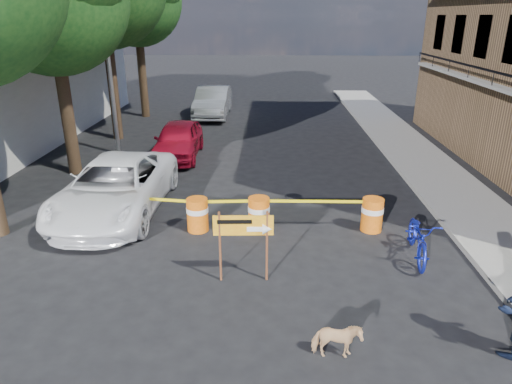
# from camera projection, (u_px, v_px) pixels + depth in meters

# --- Properties ---
(ground) EXTENTS (120.00, 120.00, 0.00)m
(ground) POSITION_uv_depth(u_px,v_px,m) (255.00, 279.00, 9.96)
(ground) COLOR black
(ground) RESTS_ON ground
(sidewalk_east) EXTENTS (2.40, 40.00, 0.15)m
(sidewalk_east) POSITION_uv_depth(u_px,v_px,m) (445.00, 184.00, 15.34)
(sidewalk_east) COLOR gray
(sidewalk_east) RESTS_ON ground
(streetlamp) EXTENTS (1.25, 0.18, 8.00)m
(streetlamp) POSITION_uv_depth(u_px,v_px,m) (108.00, 43.00, 17.40)
(streetlamp) COLOR gray
(streetlamp) RESTS_ON ground
(barrel_far_left) EXTENTS (0.58, 0.58, 0.90)m
(barrel_far_left) POSITION_uv_depth(u_px,v_px,m) (133.00, 210.00, 12.31)
(barrel_far_left) COLOR #CE5C0C
(barrel_far_left) RESTS_ON ground
(barrel_mid_left) EXTENTS (0.58, 0.58, 0.90)m
(barrel_mid_left) POSITION_uv_depth(u_px,v_px,m) (197.00, 214.00, 12.05)
(barrel_mid_left) COLOR #CE5C0C
(barrel_mid_left) RESTS_ON ground
(barrel_mid_right) EXTENTS (0.58, 0.58, 0.90)m
(barrel_mid_right) POSITION_uv_depth(u_px,v_px,m) (259.00, 213.00, 12.12)
(barrel_mid_right) COLOR #CE5C0C
(barrel_mid_right) RESTS_ON ground
(barrel_far_right) EXTENTS (0.58, 0.58, 0.90)m
(barrel_far_right) POSITION_uv_depth(u_px,v_px,m) (372.00, 214.00, 12.06)
(barrel_far_right) COLOR #CE5C0C
(barrel_far_right) RESTS_ON ground
(detour_sign) EXTENTS (1.26, 0.24, 1.62)m
(detour_sign) POSITION_uv_depth(u_px,v_px,m) (250.00, 231.00, 9.50)
(detour_sign) COLOR #592D19
(detour_sign) RESTS_ON ground
(bicycle) EXTENTS (0.84, 1.16, 2.05)m
(bicycle) POSITION_uv_depth(u_px,v_px,m) (421.00, 218.00, 10.48)
(bicycle) COLOR #1522AE
(bicycle) RESTS_ON ground
(dog) EXTENTS (0.81, 0.37, 0.68)m
(dog) POSITION_uv_depth(u_px,v_px,m) (337.00, 341.00, 7.55)
(dog) COLOR #E7BA84
(dog) RESTS_ON ground
(suv_white) EXTENTS (2.69, 5.66, 1.56)m
(suv_white) POSITION_uv_depth(u_px,v_px,m) (115.00, 187.00, 13.06)
(suv_white) COLOR white
(suv_white) RESTS_ON ground
(sedan_red) EXTENTS (1.80, 4.25, 1.43)m
(sedan_red) POSITION_uv_depth(u_px,v_px,m) (178.00, 140.00, 18.28)
(sedan_red) COLOR maroon
(sedan_red) RESTS_ON ground
(sedan_silver) EXTENTS (1.74, 4.99, 1.64)m
(sedan_silver) POSITION_uv_depth(u_px,v_px,m) (213.00, 102.00, 25.70)
(sedan_silver) COLOR #9D9EA3
(sedan_silver) RESTS_ON ground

